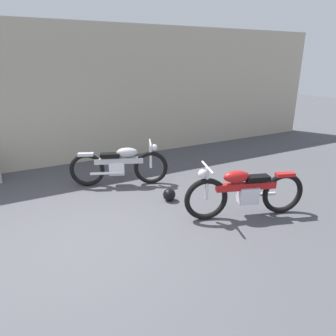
# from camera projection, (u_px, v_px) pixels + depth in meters

# --- Properties ---
(ground_plane) EXTENTS (40.00, 40.00, 0.00)m
(ground_plane) POSITION_uv_depth(u_px,v_px,m) (81.00, 243.00, 4.64)
(ground_plane) COLOR #47474C
(building_wall) EXTENTS (18.00, 0.30, 3.50)m
(building_wall) POSITION_uv_depth(u_px,v_px,m) (35.00, 97.00, 7.44)
(building_wall) COLOR #B2A893
(building_wall) RESTS_ON ground_plane
(helmet) EXTENTS (0.25, 0.25, 0.25)m
(helmet) POSITION_uv_depth(u_px,v_px,m) (169.00, 195.00, 6.01)
(helmet) COLOR black
(helmet) RESTS_ON ground_plane
(motorcycle_silver) EXTENTS (2.00, 0.98, 0.95)m
(motorcycle_silver) POSITION_uv_depth(u_px,v_px,m) (120.00, 165.00, 6.66)
(motorcycle_silver) COLOR black
(motorcycle_silver) RESTS_ON ground_plane
(motorcycle_red) EXTENTS (2.09, 0.89, 0.97)m
(motorcycle_red) POSITION_uv_depth(u_px,v_px,m) (245.00, 192.00, 5.30)
(motorcycle_red) COLOR black
(motorcycle_red) RESTS_ON ground_plane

